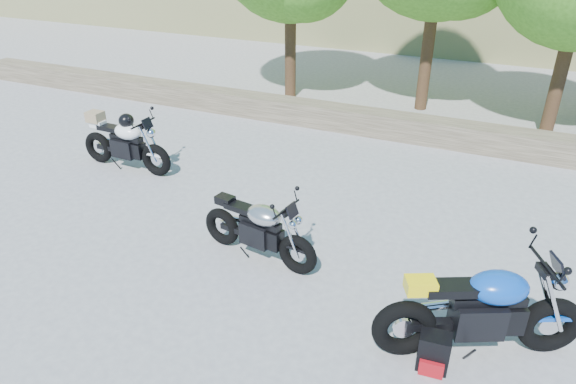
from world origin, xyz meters
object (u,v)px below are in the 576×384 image
object	(u,v)px
silver_bike	(259,230)
backpack	(434,353)
blue_bike	(482,312)
white_bike	(124,142)

from	to	relation	value
silver_bike	backpack	world-z (taller)	silver_bike
silver_bike	backpack	size ratio (longest dim) A/B	4.28
silver_bike	backpack	bearing A→B (deg)	-13.26
blue_bike	backpack	distance (m)	0.65
silver_bike	blue_bike	world-z (taller)	blue_bike
white_bike	backpack	bearing A→B (deg)	-21.91
white_bike	backpack	world-z (taller)	white_bike
white_bike	blue_bike	size ratio (longest dim) A/B	0.94
blue_bike	backpack	bearing A→B (deg)	-157.44
white_bike	blue_bike	bearing A→B (deg)	-17.42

